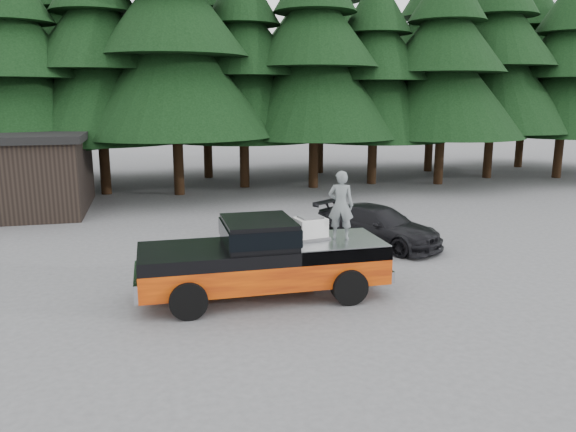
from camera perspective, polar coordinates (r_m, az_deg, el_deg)
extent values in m
plane|color=#535356|center=(14.23, -3.63, -7.46)|extent=(120.00, 120.00, 0.00)
cube|color=black|center=(13.26, -3.02, -1.59)|extent=(1.66, 1.90, 0.59)
cube|color=silver|center=(13.75, 2.28, -1.29)|extent=(0.81, 0.71, 0.49)
imported|color=slate|center=(13.62, 5.39, 1.10)|extent=(0.72, 0.61, 1.69)
imported|color=black|center=(18.38, 9.10, -1.00)|extent=(3.82, 4.66, 1.27)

